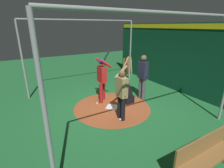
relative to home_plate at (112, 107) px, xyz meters
name	(u,v)px	position (x,y,z in m)	size (l,w,h in m)	color
ground_plane	(112,107)	(0.00, 0.00, -0.01)	(25.25, 25.25, 0.00)	#216633
dirt_circle	(112,107)	(0.00, 0.00, -0.01)	(2.92, 2.92, 0.01)	#9E4C28
home_plate	(112,107)	(0.00, 0.00, 0.00)	(0.42, 0.42, 0.01)	white
batter	(102,76)	(0.05, -0.71, 1.07)	(0.68, 0.49, 2.11)	maroon
catcher	(127,94)	(-0.74, -0.07, 0.38)	(0.58, 0.40, 0.99)	black
umpire	(143,75)	(-1.51, -0.07, 1.05)	(0.23, 0.49, 1.88)	#4C4C51
visitor	(122,92)	(0.15, 0.88, 0.97)	(0.55, 0.49, 2.06)	black
back_wall	(181,58)	(-3.66, 0.00, 1.55)	(0.23, 9.25, 3.11)	#0C3D26
cage_frame	(112,49)	(0.00, 0.00, 2.22)	(5.44, 5.20, 3.25)	gray
bat_rack	(129,66)	(-3.41, -3.59, 0.48)	(0.94, 0.20, 1.05)	olive
bench	(205,156)	(-0.12, 3.60, 0.43)	(1.65, 0.36, 0.85)	olive
baseball_0	(97,103)	(0.39, -0.53, 0.03)	(0.07, 0.07, 0.07)	white
baseball_1	(131,102)	(-0.85, 0.05, 0.03)	(0.07, 0.07, 0.07)	white
baseball_2	(120,119)	(0.26, 0.97, 0.03)	(0.07, 0.07, 0.07)	white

